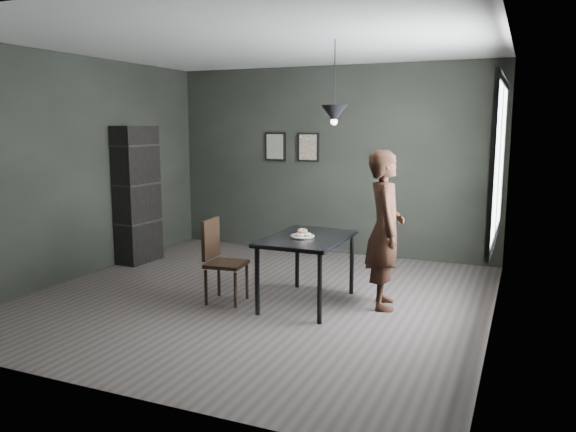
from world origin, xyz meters
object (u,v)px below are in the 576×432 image
at_px(wood_chair, 219,255).
at_px(pendant_lamp, 334,114).
at_px(white_plate, 303,237).
at_px(cafe_table, 307,244).
at_px(woman, 385,230).
at_px(shelf_unit, 136,195).

bearing_deg(wood_chair, pendant_lamp, 12.34).
distance_m(white_plate, pendant_lamp, 1.34).
bearing_deg(cafe_table, woman, 16.83).
bearing_deg(cafe_table, shelf_unit, 163.74).
height_order(wood_chair, pendant_lamp, pendant_lamp).
relative_size(white_plate, woman, 0.14).
bearing_deg(shelf_unit, cafe_table, -13.00).
distance_m(white_plate, woman, 0.88).
xyz_separation_m(white_plate, pendant_lamp, (0.28, 0.16, 1.29)).
xyz_separation_m(shelf_unit, pendant_lamp, (3.17, -0.75, 1.09)).
bearing_deg(woman, cafe_table, 89.28).
height_order(cafe_table, white_plate, white_plate).
distance_m(woman, pendant_lamp, 1.33).
relative_size(white_plate, wood_chair, 0.25).
bearing_deg(wood_chair, cafe_table, 11.46).
bearing_deg(shelf_unit, pendant_lamp, -10.08).
height_order(white_plate, pendant_lamp, pendant_lamp).
xyz_separation_m(cafe_table, white_plate, (-0.03, -0.06, 0.08)).
bearing_deg(white_plate, wood_chair, -165.20).
relative_size(woman, wood_chair, 1.83).
bearing_deg(pendant_lamp, cafe_table, -158.20).
xyz_separation_m(cafe_table, pendant_lamp, (0.25, 0.10, 1.38)).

